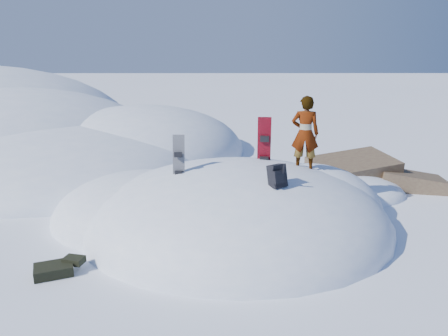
{
  "coord_description": "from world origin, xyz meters",
  "views": [
    {
      "loc": [
        -0.33,
        -9.26,
        4.01
      ],
      "look_at": [
        -0.3,
        0.3,
        1.34
      ],
      "focal_mm": 35.0,
      "sensor_mm": 36.0,
      "label": 1
    }
  ],
  "objects_px": {
    "snowboard_red": "(264,151)",
    "snowboard_dark": "(179,166)",
    "backpack": "(277,176)",
    "person": "(305,133)"
  },
  "relations": [
    {
      "from": "snowboard_red",
      "to": "snowboard_dark",
      "type": "xyz_separation_m",
      "value": [
        -1.93,
        -1.08,
        -0.06
      ]
    },
    {
      "from": "snowboard_dark",
      "to": "snowboard_red",
      "type": "bearing_deg",
      "value": 31.31
    },
    {
      "from": "snowboard_red",
      "to": "backpack",
      "type": "xyz_separation_m",
      "value": [
        0.09,
        -1.89,
        -0.05
      ]
    },
    {
      "from": "snowboard_dark",
      "to": "backpack",
      "type": "bearing_deg",
      "value": -19.94
    },
    {
      "from": "snowboard_red",
      "to": "person",
      "type": "height_order",
      "value": "person"
    },
    {
      "from": "snowboard_red",
      "to": "person",
      "type": "bearing_deg",
      "value": -12.79
    },
    {
      "from": "backpack",
      "to": "person",
      "type": "xyz_separation_m",
      "value": [
        0.81,
        1.58,
        0.54
      ]
    },
    {
      "from": "person",
      "to": "backpack",
      "type": "bearing_deg",
      "value": 73.19
    },
    {
      "from": "snowboard_red",
      "to": "snowboard_dark",
      "type": "bearing_deg",
      "value": -144.01
    },
    {
      "from": "snowboard_red",
      "to": "backpack",
      "type": "distance_m",
      "value": 1.9
    }
  ]
}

